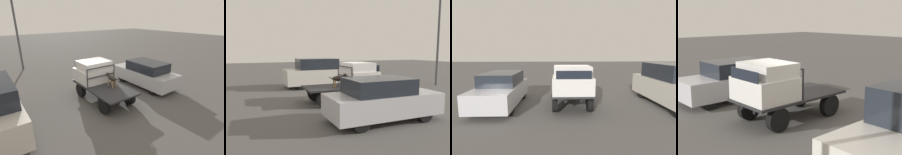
{
  "view_description": "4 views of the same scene",
  "coord_description": "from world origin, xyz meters",
  "views": [
    {
      "loc": [
        -7.07,
        4.77,
        4.31
      ],
      "look_at": [
        -0.3,
        -0.33,
        1.3
      ],
      "focal_mm": 28.0,
      "sensor_mm": 36.0,
      "label": 1
    },
    {
      "loc": [
        -4.37,
        -10.02,
        2.6
      ],
      "look_at": [
        -0.3,
        -0.33,
        1.3
      ],
      "focal_mm": 35.0,
      "sensor_mm": 36.0,
      "label": 2
    },
    {
      "loc": [
        8.56,
        -0.61,
        2.59
      ],
      "look_at": [
        -0.3,
        -0.33,
        1.3
      ],
      "focal_mm": 28.0,
      "sensor_mm": 36.0,
      "label": 3
    },
    {
      "loc": [
        6.78,
        7.58,
        3.42
      ],
      "look_at": [
        -0.3,
        -0.33,
        1.3
      ],
      "focal_mm": 50.0,
      "sensor_mm": 36.0,
      "label": 4
    }
  ],
  "objects": [
    {
      "name": "ground_plane",
      "position": [
        0.0,
        0.0,
        0.0
      ],
      "size": [
        80.0,
        80.0,
        0.0
      ],
      "primitive_type": "plane",
      "color": "#514F4C"
    },
    {
      "name": "flatbed_truck",
      "position": [
        0.0,
        0.0,
        0.59
      ],
      "size": [
        3.72,
        1.84,
        0.82
      ],
      "color": "black",
      "rests_on": "ground"
    },
    {
      "name": "truck_cab",
      "position": [
        1.0,
        0.0,
        1.38
      ],
      "size": [
        1.54,
        1.72,
        1.17
      ],
      "color": "silver",
      "rests_on": "flatbed_truck"
    },
    {
      "name": "truck_headboard",
      "position": [
        0.2,
        0.0,
        1.47
      ],
      "size": [
        0.04,
        1.72,
        1.0
      ],
      "color": "#232326",
      "rests_on": "flatbed_truck"
    },
    {
      "name": "dog",
      "position": [
        -0.23,
        -0.33,
        1.26
      ],
      "size": [
        0.99,
        0.26,
        0.69
      ],
      "rotation": [
        0.0,
        0.0,
        0.08
      ],
      "color": "#9E7547",
      "rests_on": "flatbed_truck"
    },
    {
      "name": "parked_sedan",
      "position": [
        0.18,
        -3.36,
        0.81
      ],
      "size": [
        4.25,
        1.77,
        1.61
      ],
      "rotation": [
        0.0,
        0.0,
        0.03
      ],
      "color": "black",
      "rests_on": "ground"
    }
  ]
}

